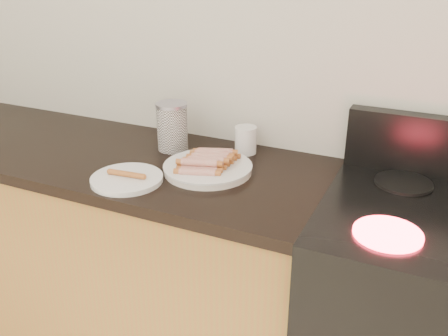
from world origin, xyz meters
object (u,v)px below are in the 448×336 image
at_px(canister, 172,126).
at_px(main_plate, 208,169).
at_px(side_plate, 127,179).
at_px(mug, 246,140).

bearing_deg(canister, main_plate, -31.81).
xyz_separation_m(side_plate, canister, (-0.01, 0.31, 0.08)).
height_order(main_plate, canister, canister).
bearing_deg(mug, canister, -162.58).
distance_m(canister, mug, 0.28).
xyz_separation_m(side_plate, mug, (0.26, 0.39, 0.04)).
distance_m(side_plate, canister, 0.32).
distance_m(side_plate, mug, 0.47).
bearing_deg(main_plate, mug, 76.99).
relative_size(main_plate, side_plate, 1.27).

